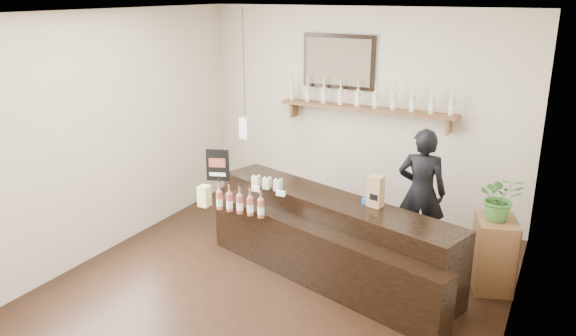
% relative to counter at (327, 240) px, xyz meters
% --- Properties ---
extents(ground, '(5.00, 5.00, 0.00)m').
position_rel_counter_xyz_m(ground, '(-0.34, -0.59, -0.40)').
color(ground, black).
rests_on(ground, ground).
extents(room_shell, '(5.00, 5.00, 5.00)m').
position_rel_counter_xyz_m(room_shell, '(-0.34, -0.59, 1.30)').
color(room_shell, beige).
rests_on(room_shell, ground).
extents(back_wall_decor, '(2.66, 0.96, 1.69)m').
position_rel_counter_xyz_m(back_wall_decor, '(-0.50, 1.79, 1.36)').
color(back_wall_decor, brown).
rests_on(back_wall_decor, ground).
extents(counter, '(3.06, 1.68, 0.99)m').
position_rel_counter_xyz_m(counter, '(0.00, 0.00, 0.00)').
color(counter, black).
rests_on(counter, ground).
extents(promo_sign, '(0.26, 0.11, 0.38)m').
position_rel_counter_xyz_m(promo_sign, '(-1.42, 0.02, 0.64)').
color(promo_sign, black).
rests_on(promo_sign, counter).
extents(paper_bag, '(0.17, 0.14, 0.33)m').
position_rel_counter_xyz_m(paper_bag, '(0.49, 0.09, 0.61)').
color(paper_bag, '#906945').
rests_on(paper_bag, counter).
extents(tape_dispenser, '(0.14, 0.06, 0.11)m').
position_rel_counter_xyz_m(tape_dispenser, '(0.41, 0.10, 0.49)').
color(tape_dispenser, blue).
rests_on(tape_dispenser, counter).
extents(side_cabinet, '(0.52, 0.61, 0.77)m').
position_rel_counter_xyz_m(side_cabinet, '(1.66, 0.51, -0.02)').
color(side_cabinet, brown).
rests_on(side_cabinet, ground).
extents(potted_plant, '(0.51, 0.48, 0.48)m').
position_rel_counter_xyz_m(potted_plant, '(1.66, 0.51, 0.60)').
color(potted_plant, '#3A702D').
rests_on(potted_plant, side_cabinet).
extents(shopkeeper, '(0.68, 0.49, 1.72)m').
position_rel_counter_xyz_m(shopkeeper, '(0.76, 0.96, 0.46)').
color(shopkeeper, black).
rests_on(shopkeeper, ground).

